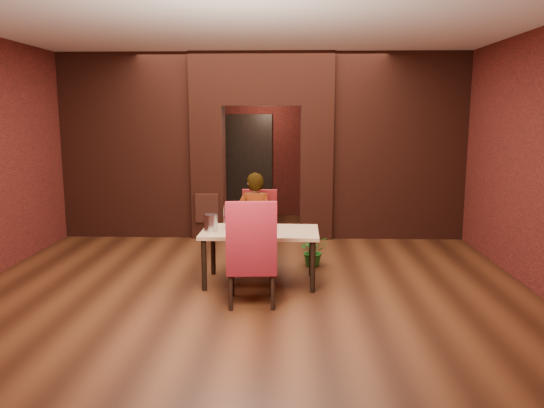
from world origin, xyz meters
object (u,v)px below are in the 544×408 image
(wine_glass_c, at_px, (271,223))
(wine_glass_b, at_px, (261,221))
(wine_bucket, at_px, (211,223))
(water_bottle, at_px, (226,216))
(dining_table, at_px, (260,257))
(person_seated, at_px, (255,222))
(chair_near, at_px, (252,251))
(potted_plant, at_px, (314,251))
(chair_far, at_px, (258,230))
(wine_glass_a, at_px, (241,221))

(wine_glass_c, bearing_deg, wine_glass_b, 143.64)
(wine_bucket, relative_size, water_bottle, 0.67)
(wine_glass_b, bearing_deg, dining_table, -91.13)
(person_seated, bearing_deg, wine_glass_b, 108.84)
(wine_glass_b, distance_m, water_bottle, 0.46)
(chair_near, height_order, wine_bucket, chair_near)
(wine_glass_b, relative_size, wine_bucket, 0.92)
(potted_plant, bearing_deg, chair_far, -171.14)
(chair_near, xyz_separation_m, wine_glass_b, (0.06, 0.87, 0.18))
(dining_table, xyz_separation_m, wine_glass_a, (-0.24, 0.04, 0.46))
(chair_near, xyz_separation_m, wine_glass_c, (0.20, 0.76, 0.18))
(wine_glass_b, bearing_deg, chair_far, 97.15)
(chair_far, bearing_deg, wine_bucket, -122.33)
(wine_glass_c, bearing_deg, chair_near, -104.57)
(wine_glass_a, height_order, wine_glass_c, wine_glass_a)
(chair_far, relative_size, wine_glass_b, 5.54)
(dining_table, bearing_deg, chair_near, -93.13)
(wine_glass_a, bearing_deg, dining_table, -10.17)
(dining_table, bearing_deg, chair_far, 96.81)
(dining_table, xyz_separation_m, wine_glass_b, (0.00, 0.12, 0.45))
(chair_near, height_order, wine_glass_c, chair_near)
(person_seated, bearing_deg, wine_bucket, 56.01)
(wine_glass_a, xyz_separation_m, water_bottle, (-0.21, 0.10, 0.05))
(chair_near, height_order, wine_glass_a, chair_near)
(person_seated, xyz_separation_m, water_bottle, (-0.35, -0.42, 0.17))
(wine_glass_a, distance_m, wine_glass_b, 0.26)
(wine_glass_b, bearing_deg, water_bottle, 177.17)
(water_bottle, bearing_deg, chair_far, 54.92)
(wine_glass_b, height_order, water_bottle, water_bottle)
(chair_near, relative_size, wine_glass_a, 5.67)
(chair_far, bearing_deg, wine_glass_a, -100.98)
(chair_near, bearing_deg, water_bottle, -69.80)
(wine_glass_c, xyz_separation_m, wine_bucket, (-0.76, -0.07, 0.01))
(wine_glass_b, xyz_separation_m, water_bottle, (-0.45, 0.02, 0.06))
(wine_glass_c, xyz_separation_m, water_bottle, (-0.59, 0.13, 0.06))
(dining_table, xyz_separation_m, person_seated, (-0.10, 0.57, 0.34))
(wine_glass_b, bearing_deg, wine_glass_c, -36.36)
(wine_glass_a, bearing_deg, wine_glass_c, -4.07)
(person_seated, distance_m, wine_glass_c, 0.61)
(chair_far, height_order, water_bottle, chair_far)
(wine_glass_c, distance_m, water_bottle, 0.61)
(chair_near, xyz_separation_m, wine_glass_a, (-0.19, 0.79, 0.19))
(person_seated, height_order, potted_plant, person_seated)
(chair_far, bearing_deg, dining_table, -79.99)
(wine_bucket, bearing_deg, chair_far, 53.36)
(wine_glass_c, bearing_deg, dining_table, -173.55)
(potted_plant, bearing_deg, person_seated, -163.70)
(dining_table, relative_size, wine_glass_a, 6.85)
(person_seated, height_order, wine_glass_a, person_seated)
(chair_far, relative_size, wine_bucket, 5.11)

